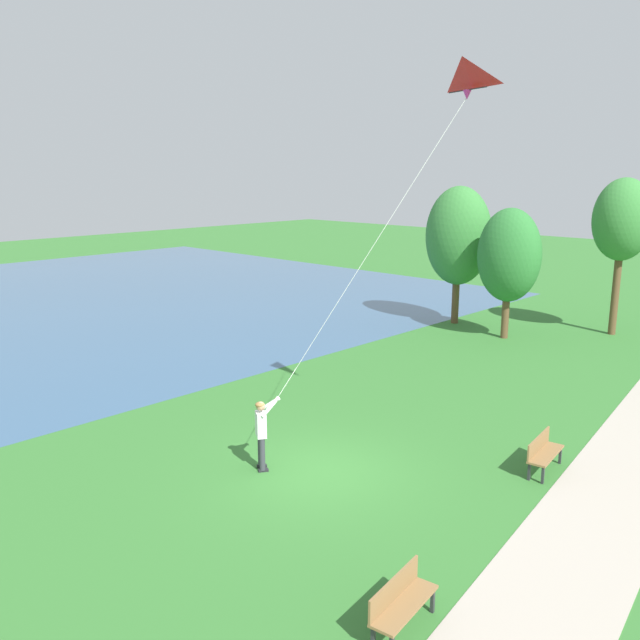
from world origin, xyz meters
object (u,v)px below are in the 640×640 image
object	(u,v)px
flying_kite	(460,80)
tree_treeline_center	(458,236)
person_kite_flyer	(262,429)
tree_lakeside_near	(623,221)
tree_treeline_right	(509,256)
park_bench_far_walkway	(543,451)
park_bench_near_walkway	(401,600)

from	to	relation	value
flying_kite	tree_treeline_center	world-z (taller)	flying_kite
person_kite_flyer	tree_treeline_center	world-z (taller)	tree_treeline_center
flying_kite	tree_treeline_center	distance (m)	15.92
tree_lakeside_near	tree_treeline_center	world-z (taller)	tree_lakeside_near
tree_treeline_center	tree_treeline_right	distance (m)	3.34
tree_lakeside_near	tree_treeline_right	size ratio (longest dim) A/B	1.22
park_bench_far_walkway	tree_lakeside_near	size ratio (longest dim) A/B	0.23
park_bench_far_walkway	tree_treeline_center	distance (m)	16.40
person_kite_flyer	park_bench_near_walkway	size ratio (longest dim) A/B	1.18
person_kite_flyer	park_bench_far_walkway	size ratio (longest dim) A/B	1.18
park_bench_near_walkway	flying_kite	bearing A→B (deg)	118.03
park_bench_near_walkway	tree_lakeside_near	size ratio (longest dim) A/B	0.23
tree_lakeside_near	tree_treeline_right	bearing A→B (deg)	-128.37
person_kite_flyer	tree_treeline_right	bearing A→B (deg)	98.11
park_bench_near_walkway	tree_treeline_center	size ratio (longest dim) A/B	0.24
tree_treeline_center	tree_lakeside_near	bearing A→B (deg)	25.16
park_bench_near_walkway	tree_treeline_right	xyz separation A→B (m)	(-8.17, 18.17, 3.06)
person_kite_flyer	tree_lakeside_near	bearing A→B (deg)	87.57
tree_lakeside_near	person_kite_flyer	bearing A→B (deg)	-92.43
person_kite_flyer	flying_kite	xyz separation A→B (m)	(2.56, 3.99, 8.05)
park_bench_far_walkway	tree_lakeside_near	bearing A→B (deg)	105.06
tree_lakeside_near	tree_treeline_center	bearing A→B (deg)	-154.84
person_kite_flyer	park_bench_far_walkway	bearing A→B (deg)	43.22
park_bench_near_walkway	tree_treeline_center	distance (m)	22.53
park_bench_far_walkway	tree_treeline_center	xyz separation A→B (m)	(-10.32, 12.22, 3.60)
park_bench_far_walkway	tree_treeline_center	size ratio (longest dim) A/B	0.24
flying_kite	park_bench_near_walkway	world-z (taller)	flying_kite
flying_kite	park_bench_far_walkway	distance (m)	8.93
person_kite_flyer	tree_lakeside_near	size ratio (longest dim) A/B	0.27
person_kite_flyer	flying_kite	distance (m)	9.34
person_kite_flyer	tree_treeline_right	distance (m)	16.22
flying_kite	park_bench_near_walkway	xyz separation A→B (m)	(3.35, -6.30, -8.59)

